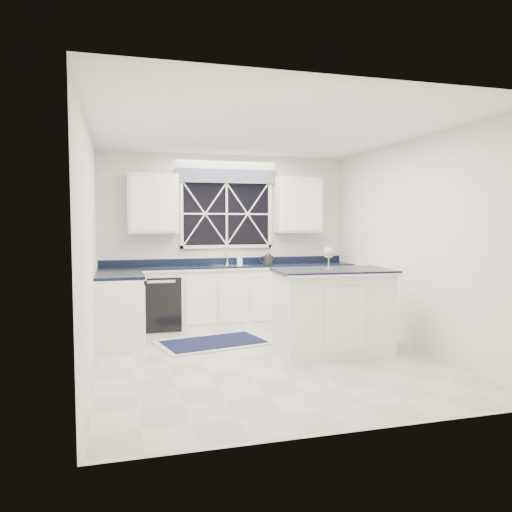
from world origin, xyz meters
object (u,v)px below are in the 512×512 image
object	(u,v)px
wine_glass	(329,253)
soap_bottle	(240,259)
dishwasher	(160,302)
faucet	(228,255)
island	(333,311)
kettle	(268,259)

from	to	relation	value
wine_glass	soap_bottle	distance (m)	2.28
dishwasher	faucet	xyz separation A→B (m)	(1.10, 0.19, 0.69)
dishwasher	island	size ratio (longest dim) A/B	0.57
kettle	soap_bottle	distance (m)	0.46
kettle	wine_glass	bearing A→B (deg)	-72.10
faucet	kettle	bearing A→B (deg)	-10.51
soap_bottle	kettle	bearing A→B (deg)	-10.29
island	faucet	bearing A→B (deg)	114.27
kettle	wine_glass	size ratio (longest dim) A/B	0.93
dishwasher	soap_bottle	xyz separation A→B (m)	(1.29, 0.16, 0.61)
kettle	wine_glass	xyz separation A→B (m)	(0.13, -2.11, 0.22)
faucet	kettle	distance (m)	0.66
soap_bottle	dishwasher	bearing A→B (deg)	-173.01
faucet	soap_bottle	size ratio (longest dim) A/B	1.81
island	wine_glass	distance (m)	0.72
island	soap_bottle	distance (m)	2.31
kettle	soap_bottle	bearing A→B (deg)	-175.82
kettle	wine_glass	world-z (taller)	wine_glass
dishwasher	wine_glass	world-z (taller)	wine_glass
kettle	faucet	bearing A→B (deg)	-176.04
faucet	wine_glass	size ratio (longest dim) A/B	1.05
dishwasher	kettle	distance (m)	1.85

